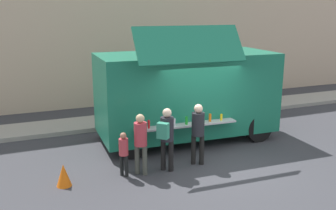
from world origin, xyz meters
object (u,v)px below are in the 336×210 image
trash_bin (247,99)px  customer_mid_with_backpack (166,133)px  traffic_cone_orange (64,175)px  customer_rear_waiting (141,139)px  food_truck_main (187,93)px  customer_front_ordering (198,129)px  child_near_queue (124,150)px

trash_bin → customer_mid_with_backpack: 7.03m
traffic_cone_orange → customer_rear_waiting: (1.92, -0.06, 0.68)m
food_truck_main → traffic_cone_orange: bearing=-152.2°
traffic_cone_orange → trash_bin: trash_bin is taller
traffic_cone_orange → trash_bin: bearing=28.2°
trash_bin → food_truck_main: bearing=-149.1°
trash_bin → customer_mid_with_backpack: bearing=-140.8°
trash_bin → customer_front_ordering: bearing=-136.0°
trash_bin → child_near_queue: size_ratio=0.80×
customer_front_ordering → customer_mid_with_backpack: (-0.95, -0.10, 0.02)m
trash_bin → child_near_queue: (-6.54, -4.32, 0.23)m
customer_front_ordering → customer_rear_waiting: size_ratio=1.05×
child_near_queue → customer_rear_waiting: bearing=-44.4°
food_truck_main → customer_rear_waiting: size_ratio=3.51×
customer_rear_waiting → child_near_queue: bearing=123.7°
food_truck_main → customer_rear_waiting: food_truck_main is taller
customer_rear_waiting → child_near_queue: 0.51m
customer_front_ordering → trash_bin: bearing=-18.5°
food_truck_main → child_near_queue: (-2.66, -2.00, -0.84)m
food_truck_main → child_near_queue: size_ratio=4.86×
traffic_cone_orange → child_near_queue: child_near_queue is taller
customer_rear_waiting → child_near_queue: size_ratio=1.38×
food_truck_main → customer_front_ordering: size_ratio=3.33×
customer_rear_waiting → trash_bin: bearing=-13.4°
trash_bin → customer_mid_with_backpack: size_ratio=0.55×
food_truck_main → child_near_queue: food_truck_main is taller
trash_bin → customer_rear_waiting: bearing=-144.4°
customer_front_ordering → customer_mid_with_backpack: customer_front_ordering is taller
customer_front_ordering → food_truck_main: bearing=10.7°
customer_front_ordering → child_near_queue: customer_front_ordering is taller
trash_bin → child_near_queue: child_near_queue is taller
traffic_cone_orange → child_near_queue: (1.49, -0.01, 0.41)m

